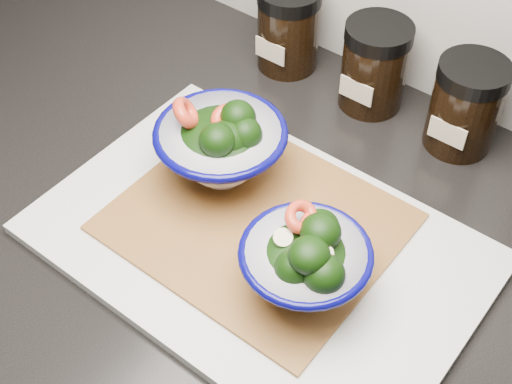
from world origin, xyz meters
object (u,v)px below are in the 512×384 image
Objects in this scene: spice_jar_c at (465,106)px; spice_jar_a at (288,28)px; spice_jar_b at (374,66)px; cutting_board at (258,244)px; bowl_right at (306,262)px; bowl_left at (222,144)px.

spice_jar_a is at bearing 180.00° from spice_jar_c.
spice_jar_a is 0.13m from spice_jar_b.
spice_jar_a and spice_jar_b have the same top height.
bowl_right is at bearing -16.57° from cutting_board.
spice_jar_b is at bearing 76.49° from bowl_left.
cutting_board is at bearing -59.20° from spice_jar_a.
bowl_right is at bearing -51.31° from spice_jar_a.
bowl_left is at bearing -71.37° from spice_jar_a.
spice_jar_a is (-0.16, 0.27, 0.05)m from cutting_board.
bowl_left reaches higher than bowl_right.
spice_jar_a is (-0.24, 0.29, -0.00)m from bowl_right.
cutting_board is at bearing -83.09° from spice_jar_b.
spice_jar_b is at bearing 96.91° from cutting_board.
spice_jar_a reaches higher than bowl_right.
spice_jar_b and spice_jar_c have the same top height.
cutting_board is 3.98× the size of spice_jar_c.
bowl_right is 0.29m from spice_jar_c.
bowl_left is 1.28× the size of spice_jar_b.
cutting_board is 0.09m from bowl_right.
spice_jar_b is 1.00× the size of spice_jar_c.
spice_jar_b is (-0.11, 0.29, -0.00)m from bowl_right.
spice_jar_c is at bearing 0.00° from spice_jar_b.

